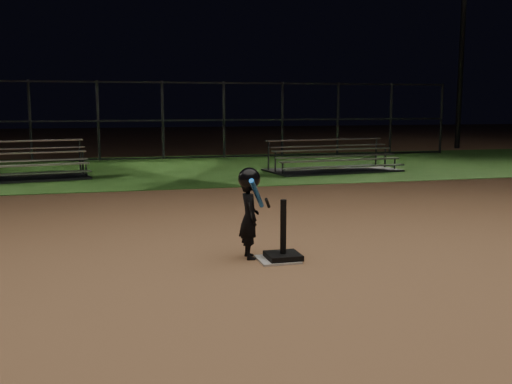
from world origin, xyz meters
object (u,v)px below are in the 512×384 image
at_px(bleacher_left, 7,172).
at_px(child_batter, 249,210).
at_px(batting_tee, 283,248).
at_px(light_pole_right, 464,22).
at_px(bleacher_right, 333,165).
at_px(home_plate, 278,259).

bearing_deg(bleacher_left, child_batter, -75.29).
distance_m(batting_tee, child_batter, 0.58).
distance_m(batting_tee, light_pole_right, 19.73).
bearing_deg(bleacher_right, batting_tee, -121.62).
xyz_separation_m(home_plate, child_batter, (-0.29, 0.19, 0.55)).
xyz_separation_m(bleacher_right, light_pole_right, (8.00, 6.56, 4.77)).
distance_m(home_plate, child_batter, 0.65).
distance_m(home_plate, light_pole_right, 19.79).
height_order(batting_tee, bleacher_left, bleacher_left).
bearing_deg(batting_tee, home_plate, 166.99).
xyz_separation_m(child_batter, bleacher_right, (4.28, 8.19, -0.39)).
relative_size(batting_tee, bleacher_right, 0.19).
xyz_separation_m(home_plate, light_pole_right, (12.00, 14.94, 4.93)).
bearing_deg(light_pole_right, child_batter, -129.79).
bearing_deg(child_batter, bleacher_left, 24.71).
bearing_deg(light_pole_right, bleacher_left, -158.70).
xyz_separation_m(home_plate, batting_tee, (0.06, -0.01, 0.13)).
xyz_separation_m(batting_tee, bleacher_left, (-4.16, 8.68, 0.04)).
height_order(home_plate, batting_tee, batting_tee).
distance_m(batting_tee, bleacher_left, 9.63).
relative_size(home_plate, batting_tee, 0.66).
xyz_separation_m(child_batter, light_pole_right, (12.29, 14.75, 4.38)).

